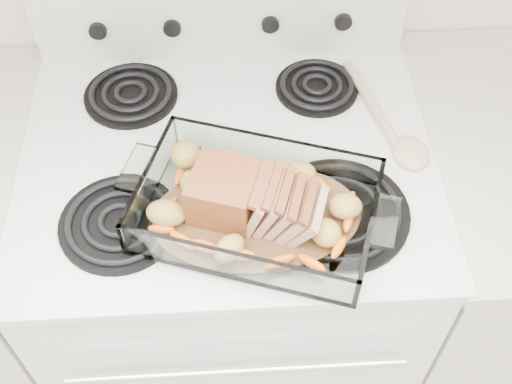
{
  "coord_description": "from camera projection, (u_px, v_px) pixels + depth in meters",
  "views": [
    {
      "loc": [
        0.01,
        0.84,
        1.84
      ],
      "look_at": [
        0.05,
        1.51,
        0.99
      ],
      "focal_mm": 45.0,
      "sensor_mm": 36.0,
      "label": 1
    }
  ],
  "objects": [
    {
      "name": "baking_dish",
      "position": [
        257.0,
        211.0,
        1.09
      ],
      "size": [
        0.39,
        0.26,
        0.07
      ],
      "rotation": [
        0.0,
        0.0,
        -0.33
      ],
      "color": "silver",
      "rests_on": "electric_range"
    },
    {
      "name": "wooden_spoon",
      "position": [
        393.0,
        130.0,
        1.23
      ],
      "size": [
        0.12,
        0.3,
        0.02
      ],
      "rotation": [
        0.0,
        0.0,
        0.25
      ],
      "color": "beige",
      "rests_on": "electric_range"
    },
    {
      "name": "roast_vegetables",
      "position": [
        253.0,
        194.0,
        1.1
      ],
      "size": [
        0.32,
        0.18,
        0.04
      ],
      "rotation": [
        0.0,
        0.0,
        0.01
      ],
      "color": "#FF640A",
      "rests_on": "baking_dish"
    },
    {
      "name": "counter_right",
      "position": [
        499.0,
        264.0,
        1.61
      ],
      "size": [
        0.58,
        0.68,
        0.93
      ],
      "color": "silver",
      "rests_on": "ground"
    },
    {
      "name": "electric_range",
      "position": [
        234.0,
        274.0,
        1.57
      ],
      "size": [
        0.78,
        0.7,
        1.12
      ],
      "color": "white",
      "rests_on": "ground"
    },
    {
      "name": "pork_roast",
      "position": [
        244.0,
        201.0,
        1.07
      ],
      "size": [
        0.22,
        0.11,
        0.09
      ],
      "rotation": [
        0.0,
        0.0,
        0.36
      ],
      "color": "brown",
      "rests_on": "baking_dish"
    }
  ]
}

